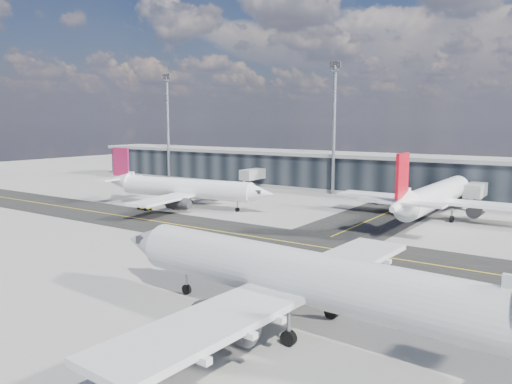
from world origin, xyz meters
TOP-DOWN VIEW (x-y plane):
  - ground at (0.00, 0.00)m, footprint 300.00×300.00m
  - taxiway_lanes at (3.91, 10.74)m, footprint 180.00×63.00m
  - terminal_concourse at (0.04, 54.93)m, footprint 152.00×19.80m
  - floodlight_masts at (0.00, 48.00)m, footprint 102.50×0.70m
  - airliner_af at (-15.83, 16.66)m, footprint 36.68×31.38m
  - airliner_redtail at (26.55, 30.59)m, footprint 33.90×39.86m
  - airliner_near at (30.32, -19.77)m, footprint 42.10×35.89m
  - baggage_tug at (-19.47, 10.35)m, footprint 2.92×1.60m
  - service_van at (13.23, 42.12)m, footprint 4.94×6.15m

SIDE VIEW (x-z plane):
  - ground at x=0.00m, z-range 0.00..0.00m
  - taxiway_lanes at x=3.91m, z-range -0.01..0.03m
  - service_van at x=13.23m, z-range 0.00..1.56m
  - baggage_tug at x=-19.47m, z-range 0.00..1.79m
  - airliner_af at x=-15.83m, z-range -1.84..9.02m
  - airliner_redtail at x=26.55m, z-range -2.01..9.83m
  - terminal_concourse at x=0.04m, z-range -0.31..8.49m
  - airliner_near at x=30.32m, z-range -2.12..10.36m
  - floodlight_masts at x=0.00m, z-range 1.16..30.06m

